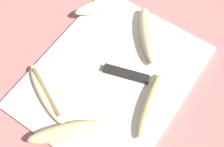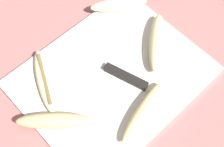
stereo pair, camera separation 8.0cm
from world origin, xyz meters
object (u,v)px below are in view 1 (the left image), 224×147
(knife, at_px, (117,72))
(banana_bright_far, at_px, (102,5))
(banana_soft_right, at_px, (148,35))
(banana_spotted_left, at_px, (65,131))
(banana_cream_curved, at_px, (47,93))
(banana_golden_short, at_px, (151,105))

(knife, distance_m, banana_bright_far, 0.21)
(knife, distance_m, banana_soft_right, 0.14)
(banana_soft_right, bearing_deg, banana_spotted_left, 176.83)
(banana_spotted_left, xyz_separation_m, banana_cream_curved, (0.05, 0.10, -0.01))
(knife, distance_m, banana_spotted_left, 0.20)
(banana_spotted_left, distance_m, banana_bright_far, 0.38)
(knife, height_order, banana_golden_short, banana_golden_short)
(banana_spotted_left, bearing_deg, knife, -2.68)
(banana_cream_curved, relative_size, banana_bright_far, 1.19)
(knife, distance_m, banana_golden_short, 0.13)
(banana_spotted_left, height_order, banana_soft_right, banana_soft_right)
(knife, bearing_deg, banana_cream_curved, 126.71)
(banana_soft_right, relative_size, banana_cream_curved, 0.91)
(banana_spotted_left, bearing_deg, banana_golden_short, -37.42)
(banana_soft_right, height_order, banana_golden_short, banana_soft_right)
(knife, height_order, banana_soft_right, banana_soft_right)
(banana_golden_short, distance_m, banana_bright_far, 0.33)
(knife, relative_size, banana_bright_far, 1.69)
(knife, xyz_separation_m, banana_golden_short, (-0.03, -0.12, 0.01))
(banana_bright_far, bearing_deg, banana_spotted_left, -157.78)
(knife, distance_m, banana_cream_curved, 0.19)
(banana_soft_right, bearing_deg, banana_cream_curved, 157.72)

